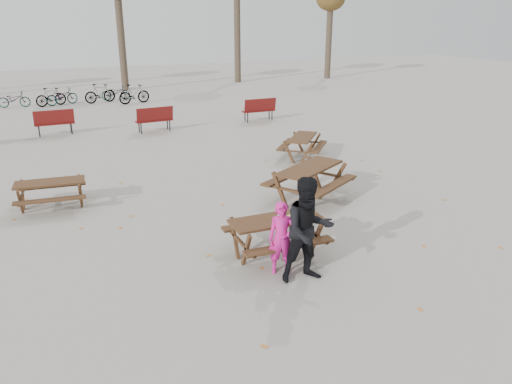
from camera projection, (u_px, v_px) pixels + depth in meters
name	position (u px, v px, depth m)	size (l,w,h in m)	color
ground	(275.00, 254.00, 9.98)	(80.00, 80.00, 0.00)	gray
main_picnic_table	(276.00, 228.00, 9.78)	(1.80, 1.45, 0.78)	#351D13
food_tray	(290.00, 217.00, 9.73)	(0.18, 0.11, 0.04)	white
bread_roll	(290.00, 215.00, 9.72)	(0.14, 0.06, 0.05)	tan
soda_bottle	(279.00, 220.00, 9.49)	(0.07, 0.07, 0.17)	silver
child	(282.00, 238.00, 9.07)	(0.50, 0.33, 1.38)	#DD1B8B
adult	(308.00, 230.00, 8.73)	(0.94, 0.73, 1.93)	black
picnic_table_east	(309.00, 183.00, 12.80)	(2.05, 1.65, 0.88)	#351D13
picnic_table_north	(51.00, 195.00, 12.24)	(1.62, 1.31, 0.70)	#351D13
picnic_table_far	(302.00, 147.00, 16.55)	(1.70, 1.37, 0.73)	#351D13
park_bench_row	(115.00, 121.00, 19.98)	(13.39, 1.58, 1.03)	maroon
bicycle_row	(82.00, 95.00, 26.54)	(7.61, 2.37, 1.03)	black
fallen_leaves	(251.00, 209.00, 12.33)	(11.00, 11.00, 0.01)	orange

